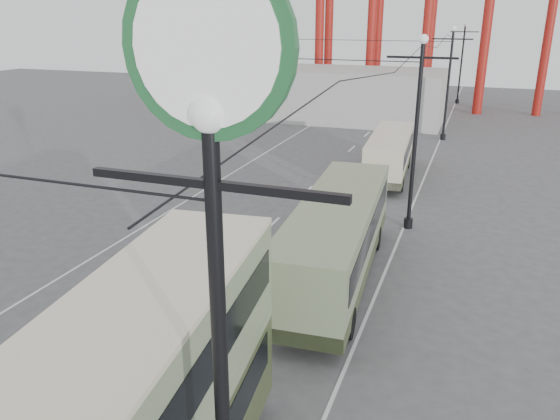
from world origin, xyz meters
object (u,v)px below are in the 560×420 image
at_px(lamp_post_near, 214,221).
at_px(pedestrian, 226,323).
at_px(single_decker_green, 337,236).
at_px(single_decker_cream, 390,153).

height_order(lamp_post_near, pedestrian, lamp_post_near).
bearing_deg(lamp_post_near, single_decker_green, 98.01).
bearing_deg(pedestrian, lamp_post_near, 77.81).
relative_size(single_decker_green, single_decker_cream, 1.28).
distance_m(single_decker_green, pedestrian, 6.36).
xyz_separation_m(single_decker_green, single_decker_cream, (-0.48, 15.73, -0.27)).
relative_size(lamp_post_near, single_decker_cream, 1.14).
bearing_deg(lamp_post_near, single_decker_cream, 94.73).
height_order(single_decker_green, pedestrian, single_decker_green).
bearing_deg(single_decker_green, single_decker_cream, 87.85).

